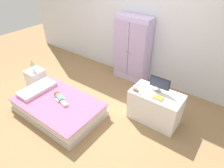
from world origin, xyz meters
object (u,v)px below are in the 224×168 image
Objects in this scene: tv_stand at (155,107)px; book_orange at (158,98)px; wardrobe at (132,50)px; rocking_horse_toy at (136,87)px; nightstand at (36,78)px; bed at (58,107)px; table_lamp at (32,63)px; doll at (59,97)px; tv_monitor at (160,83)px.

tv_stand is 5.06× the size of book_orange.
wardrobe is 1.22m from rocking_horse_toy.
nightstand is 2.49m from book_orange.
table_lamp is (-0.99, 0.28, 0.42)m from bed.
rocking_horse_toy is (2.07, 0.41, 0.05)m from table_lamp.
rocking_horse_toy reaches higher than tv_stand.
wardrobe is at bearing 75.27° from doll.
bed is at bearing -146.74° from tv_monitor.
tv_stand is (2.37, 0.54, -0.28)m from table_lamp.
table_lamp is (-0.95, 0.21, 0.26)m from doll.
table_lamp is 1.81× the size of rocking_horse_toy.
book_orange is at bearing 10.36° from table_lamp.
tv_stand is (1.42, 0.75, -0.02)m from doll.
doll is 1.72m from wardrobe.
table_lamp is at bearing -169.64° from book_orange.
book_orange is (2.42, 0.44, 0.35)m from nightstand.
nightstand is at bearing -168.79° from rocking_horse_toy.
bed is 4.68× the size of tv_monitor.
wardrobe is at bearing 77.04° from bed.
nightstand is 2.39× the size of book_orange.
tv_monitor reaches higher than doll.
wardrobe reaches higher than rocking_horse_toy.
tv_monitor is at bearing 99.38° from tv_stand.
table_lamp is 1.98m from wardrobe.
table_lamp is at bearing -134.18° from wardrobe.
tv_stand is at bearing 30.80° from bed.
bed is at bearing -149.20° from tv_stand.
tv_monitor is at bearing -39.39° from wardrobe.
book_orange reaches higher than nightstand.
tv_stand is 5.93× the size of rocking_horse_toy.
tv_stand is at bearing 23.92° from rocking_horse_toy.
doll is 1.63m from book_orange.
wardrobe is at bearing 45.82° from table_lamp.
rocking_horse_toy is at bearing -156.08° from tv_stand.
doll is at bearing -149.61° from tv_monitor.
table_lamp is (0.00, 0.00, 0.35)m from nightstand.
tv_monitor is (1.37, 0.90, 0.55)m from bed.
rocking_horse_toy is at bearing 32.53° from bed.
tv_monitor is 2.35× the size of rocking_horse_toy.
bed is 3.92× the size of nightstand.
wardrobe is at bearing 140.61° from tv_monitor.
tv_stand is (1.38, 0.82, 0.14)m from bed.
tv_stand is at bearing 120.98° from book_orange.
doll is at bearing -151.13° from rocking_horse_toy.
tv_monitor reaches higher than rocking_horse_toy.
doll is at bearing 116.24° from bed.
tv_monitor is (0.98, -0.80, -0.01)m from wardrobe.
doll is 0.49× the size of tv_stand.
doll is at bearing -104.73° from wardrobe.
wardrobe is at bearing 124.44° from rocking_horse_toy.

